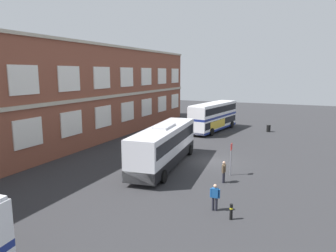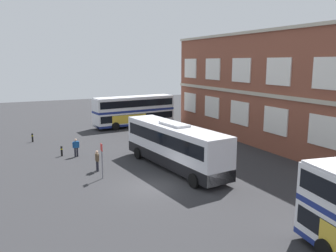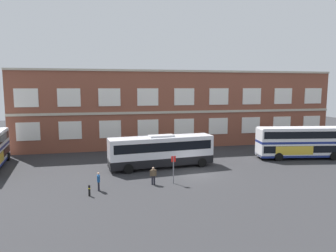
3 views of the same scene
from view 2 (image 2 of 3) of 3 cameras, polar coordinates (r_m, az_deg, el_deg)
ground_plane at (r=25.56m, az=1.53°, el=-9.30°), size 120.00×120.00×0.00m
double_decker_near at (r=46.95m, az=-5.60°, el=2.55°), size 3.73×11.21×4.07m
touring_coach at (r=28.32m, az=1.04°, el=-3.26°), size 12.21×3.90×3.80m
waiting_passenger at (r=33.05m, az=-14.95°, el=-3.35°), size 0.27×0.64×1.70m
second_passenger at (r=28.39m, az=-11.62°, el=-5.49°), size 0.63×0.24×1.70m
bus_stand_flag at (r=26.35m, az=-10.85°, el=-5.13°), size 0.44×0.10×2.70m
safety_bollard_west at (r=40.66m, az=-21.48°, el=-1.78°), size 0.19×0.19×0.95m
safety_bollard_east at (r=33.72m, az=-17.15°, el=-3.96°), size 0.19×0.19×0.95m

